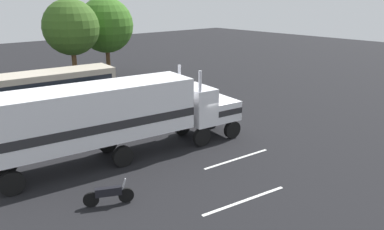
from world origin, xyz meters
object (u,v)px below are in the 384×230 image
at_px(person_bystander, 107,130).
at_px(tree_right, 106,25).
at_px(motorcycle, 109,194).
at_px(tree_center, 71,27).
at_px(parked_bus, 36,92).
at_px(semi_truck, 114,114).

relative_size(person_bystander, tree_right, 0.19).
xyz_separation_m(person_bystander, tree_right, (9.57, 17.15, 4.63)).
bearing_deg(person_bystander, motorcycle, -118.14).
bearing_deg(tree_center, motorcycle, -110.94).
xyz_separation_m(person_bystander, tree_center, (4.60, 14.41, 4.82)).
bearing_deg(parked_bus, tree_right, 42.04).
relative_size(person_bystander, parked_bus, 0.15).
height_order(person_bystander, parked_bus, parked_bus).
relative_size(semi_truck, tree_center, 1.74).
height_order(semi_truck, motorcycle, semi_truck).
bearing_deg(tree_right, semi_truck, -117.79).
bearing_deg(motorcycle, tree_center, 69.06).
bearing_deg(parked_bus, semi_truck, -84.10).
height_order(parked_bus, tree_center, tree_center).
distance_m(parked_bus, tree_center, 10.18).
relative_size(semi_truck, tree_right, 1.71).
height_order(person_bystander, tree_right, tree_right).
bearing_deg(motorcycle, person_bystander, 61.86).
height_order(motorcycle, tree_center, tree_center).
relative_size(person_bystander, tree_center, 0.20).
xyz_separation_m(semi_truck, tree_center, (5.17, 16.50, 3.19)).
distance_m(semi_truck, person_bystander, 2.71).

